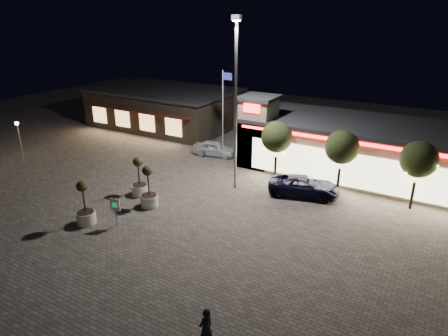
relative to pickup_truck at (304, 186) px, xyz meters
The scene contains 16 objects.
ground 11.74m from the pickup_truck, 126.56° to the right, with size 90.00×90.00×0.00m, color slate.
retail_building 7.04m from the pickup_truck, 68.47° to the left, with size 20.40×8.40×6.10m.
restaurant_building 23.53m from the pickup_truck, 153.28° to the left, with size 16.40×11.00×4.30m.
floodlight_pole 8.16m from the pickup_truck, 164.17° to the right, with size 0.60×0.40×12.38m.
flagpole 10.39m from the pickup_truck, 158.01° to the left, with size 0.95×0.10×8.00m.
lamp_post_west 25.62m from the pickup_truck, 167.77° to the right, with size 0.36×0.36×3.48m.
string_tree_a 4.42m from the pickup_truck, 151.94° to the left, with size 2.42×2.42×4.79m.
string_tree_b 3.84m from the pickup_truck, 38.15° to the left, with size 2.42×2.42×4.79m.
string_tree_c 7.74m from the pickup_truck, 12.74° to the left, with size 2.42×2.42×4.79m.
pickup_truck is the anchor object (origin of this frame).
white_sedan 11.00m from the pickup_truck, 157.80° to the left, with size 1.64×4.07×1.39m, color silver.
pedestrian 15.68m from the pickup_truck, 84.37° to the right, with size 0.67×0.44×1.84m, color black.
planter_left 11.98m from the pickup_truck, 149.83° to the right, with size 1.20×1.20×2.95m.
planter_mid 15.14m from the pickup_truck, 133.50° to the right, with size 1.19×1.19×2.93m.
planter_right 11.12m from the pickup_truck, 140.47° to the right, with size 1.21×1.21×2.99m.
valet_sign 13.35m from the pickup_truck, 129.76° to the right, with size 0.61×0.23×1.87m.
Camera 1 is at (15.34, -16.45, 12.46)m, focal length 32.00 mm.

